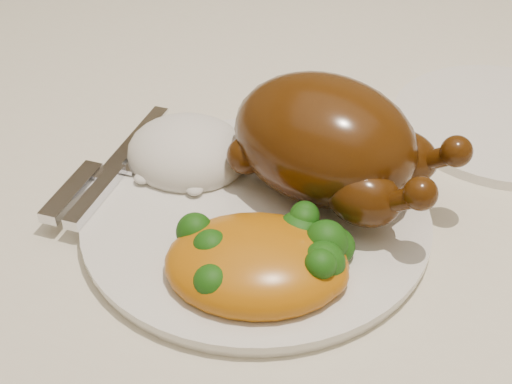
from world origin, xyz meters
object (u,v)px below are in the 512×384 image
at_px(dining_table, 268,172).
at_px(dinner_plate, 256,218).
at_px(roast_chicken, 329,141).
at_px(side_plate, 504,122).

relative_size(dining_table, dinner_plate, 5.94).
relative_size(dinner_plate, roast_chicken, 1.39).
distance_m(dinner_plate, roast_chicken, 0.08).
height_order(dining_table, dinner_plate, dinner_plate).
distance_m(side_plate, roast_chicken, 0.22).
xyz_separation_m(dinner_plate, side_plate, (0.14, 0.24, -0.00)).
bearing_deg(roast_chicken, dinner_plate, -116.57).
xyz_separation_m(dining_table, roast_chicken, (0.12, -0.14, 0.16)).
xyz_separation_m(dinner_plate, roast_chicken, (0.04, 0.05, 0.05)).
bearing_deg(dining_table, side_plate, 11.38).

